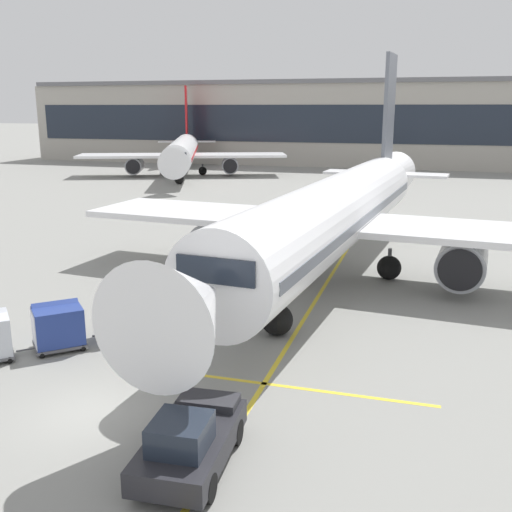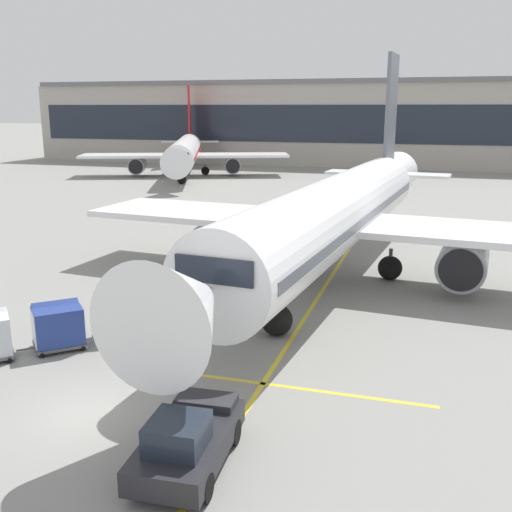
# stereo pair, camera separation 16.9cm
# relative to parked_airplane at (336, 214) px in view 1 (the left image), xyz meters

# --- Properties ---
(ground_plane) EXTENTS (600.00, 600.00, 0.00)m
(ground_plane) POSITION_rel_parked_airplane_xyz_m (-5.06, -18.08, -3.77)
(ground_plane) COLOR gray
(parked_airplane) EXTENTS (30.78, 40.97, 13.76)m
(parked_airplane) POSITION_rel_parked_airplane_xyz_m (0.00, 0.00, 0.00)
(parked_airplane) COLOR white
(parked_airplane) RESTS_ON ground
(belt_loader) EXTENTS (4.55, 4.61, 3.19)m
(belt_loader) POSITION_rel_parked_airplane_xyz_m (-4.87, -9.22, -2.88)
(belt_loader) COLOR silver
(belt_loader) RESTS_ON ground
(baggage_cart_lead) EXTENTS (2.55, 2.53, 1.91)m
(baggage_cart_lead) POSITION_rel_parked_airplane_xyz_m (-7.18, -11.42, -2.77)
(baggage_cart_lead) COLOR #515156
(baggage_cart_lead) RESTS_ON ground
(baggage_cart_second) EXTENTS (2.55, 2.53, 1.91)m
(baggage_cart_second) POSITION_rel_parked_airplane_xyz_m (-9.24, -13.72, -2.77)
(baggage_cart_second) COLOR #515156
(baggage_cart_second) RESTS_ON ground
(pushback_tug) EXTENTS (2.35, 4.51, 1.83)m
(pushback_tug) POSITION_rel_parked_airplane_xyz_m (-0.79, -19.99, -2.95)
(pushback_tug) COLOR #232328
(pushback_tug) RESTS_ON ground
(ground_crew_by_loader) EXTENTS (0.57, 0.26, 1.74)m
(ground_crew_by_loader) POSITION_rel_parked_airplane_xyz_m (-7.75, -10.68, -2.78)
(ground_crew_by_loader) COLOR #514C42
(ground_crew_by_loader) RESTS_ON ground
(ground_crew_by_carts) EXTENTS (0.49, 0.41, 1.74)m
(ground_crew_by_carts) POSITION_rel_parked_airplane_xyz_m (-7.71, -12.86, -2.78)
(ground_crew_by_carts) COLOR black
(ground_crew_by_carts) RESTS_ON ground
(ground_crew_marshaller) EXTENTS (0.48, 0.42, 1.74)m
(ground_crew_marshaller) POSITION_rel_parked_airplane_xyz_m (-7.37, -9.04, -2.78)
(ground_crew_marshaller) COLOR black
(ground_crew_marshaller) RESTS_ON ground
(safety_cone_engine_keepout) EXTENTS (0.56, 0.56, 0.64)m
(safety_cone_engine_keepout) POSITION_rel_parked_airplane_xyz_m (-4.84, -4.71, -3.46)
(safety_cone_engine_keepout) COLOR black
(safety_cone_engine_keepout) RESTS_ON ground
(apron_guidance_line_lead_in) EXTENTS (0.20, 110.00, 0.01)m
(apron_guidance_line_lead_in) POSITION_rel_parked_airplane_xyz_m (-0.21, -0.70, -3.77)
(apron_guidance_line_lead_in) COLOR yellow
(apron_guidance_line_lead_in) RESTS_ON ground
(apron_guidance_line_stop_bar) EXTENTS (12.00, 0.20, 0.01)m
(apron_guidance_line_stop_bar) POSITION_rel_parked_airplane_xyz_m (-0.07, -14.47, -3.77)
(apron_guidance_line_stop_bar) COLOR yellow
(apron_guidance_line_stop_bar) RESTS_ON ground
(terminal_building) EXTENTS (125.96, 15.61, 14.14)m
(terminal_building) POSITION_rel_parked_airplane_xyz_m (-3.41, 72.07, 3.24)
(terminal_building) COLOR #A8A399
(terminal_building) RESTS_ON ground
(distant_airplane) EXTENTS (29.88, 38.19, 13.14)m
(distant_airplane) POSITION_rel_parked_airplane_xyz_m (-29.55, 46.72, -0.36)
(distant_airplane) COLOR white
(distant_airplane) RESTS_ON ground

